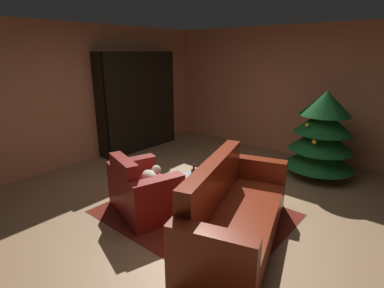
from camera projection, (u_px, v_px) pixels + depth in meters
name	position (u px, v px, depth m)	size (l,w,h in m)	color
ground_plane	(199.00, 210.00, 4.12)	(7.37, 7.37, 0.00)	#9A734D
wall_back	(296.00, 92.00, 6.00)	(6.03, 0.06, 2.59)	tan
wall_left	(75.00, 96.00, 5.56)	(0.06, 6.26, 2.59)	tan
area_rug	(195.00, 213.00, 4.03)	(2.35, 1.86, 0.01)	maroon
bookshelf_unit	(142.00, 101.00, 6.51)	(0.36, 1.87, 2.08)	black
armchair_red	(143.00, 191.00, 4.00)	(1.15, 0.95, 0.81)	maroon
couch_red	(234.00, 215.00, 3.40)	(1.36, 2.20, 0.93)	maroon
coffee_table	(200.00, 183.00, 3.99)	(0.61, 0.61, 0.47)	black
book_stack_on_table	(204.00, 175.00, 3.97)	(0.23, 0.14, 0.09)	#BE3E2B
bottle_on_table	(194.00, 176.00, 3.80)	(0.07, 0.07, 0.26)	#572922
decorated_tree	(322.00, 135.00, 5.03)	(1.16, 1.16, 1.48)	brown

